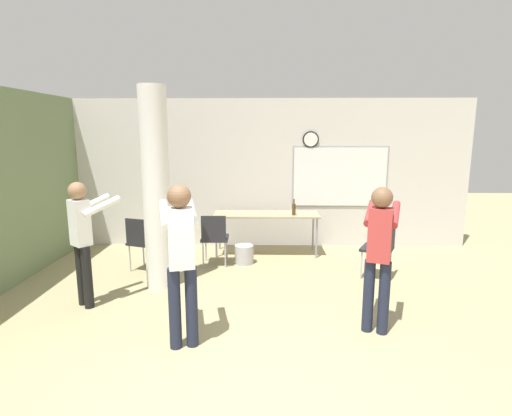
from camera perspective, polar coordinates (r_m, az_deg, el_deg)
wall_back at (r=7.66m, az=0.42°, el=4.92°), size 8.00×0.15×2.80m
support_pillar at (r=5.68m, az=-14.07°, el=2.54°), size 0.38×0.38×2.80m
folding_table at (r=7.19m, az=1.48°, el=-1.17°), size 1.89×0.62×0.74m
bottle_on_table at (r=7.05m, az=5.43°, el=-0.13°), size 0.06×0.06×0.29m
waste_bin at (r=6.78m, az=-1.71°, el=-6.61°), size 0.32×0.32×0.31m
chair_near_pillar at (r=6.58m, az=-15.88°, el=-4.36°), size 0.55×0.55×0.87m
chair_table_left at (r=6.60m, az=-5.95°, el=-3.95°), size 0.45×0.45×0.87m
chair_mid_room at (r=6.30m, az=17.57°, el=-5.13°), size 0.59×0.59×0.87m
person_playing_front at (r=4.07m, az=-10.67°, el=-6.36°), size 0.50×0.67×1.69m
person_watching_back at (r=5.40m, az=-23.50°, el=-3.46°), size 0.59×0.63×1.59m
person_playing_side at (r=4.50m, az=17.19°, el=-5.52°), size 0.51×0.68×1.62m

